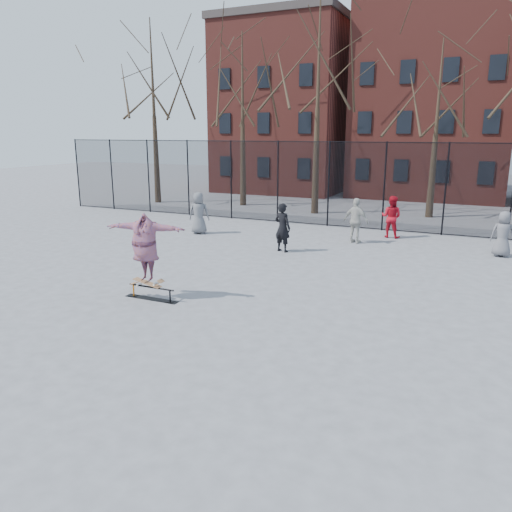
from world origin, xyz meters
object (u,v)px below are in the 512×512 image
at_px(skateboard, 147,284).
at_px(bystander_extra, 503,234).
at_px(bystander_white, 356,221).
at_px(bystander_black, 283,228).
at_px(skate_rail, 152,294).
at_px(bystander_grey, 199,213).
at_px(skater, 145,250).
at_px(bystander_red, 391,217).

relative_size(skateboard, bystander_extra, 0.54).
bearing_deg(bystander_white, bystander_black, 66.01).
xyz_separation_m(bystander_white, bystander_extra, (5.36, -0.03, -0.08)).
relative_size(skate_rail, bystander_white, 0.88).
distance_m(bystander_grey, bystander_extra, 12.18).
bearing_deg(skater, bystander_black, 67.27).
height_order(bystander_red, bystander_extra, bystander_red).
bearing_deg(bystander_grey, skater, 90.75).
bearing_deg(bystander_red, skate_rail, 76.19).
height_order(bystander_grey, bystander_white, bystander_grey).
relative_size(bystander_white, bystander_extra, 1.10).
distance_m(skateboard, bystander_extra, 12.75).
bearing_deg(bystander_white, bystander_grey, 23.40).
distance_m(skate_rail, skateboard, 0.30).
distance_m(skater, bystander_white, 9.91).
bearing_deg(bystander_extra, bystander_red, -21.45).
relative_size(bystander_grey, bystander_red, 1.04).
distance_m(skate_rail, bystander_white, 9.88).
height_order(bystander_white, bystander_extra, bystander_white).
relative_size(skateboard, bystander_grey, 0.48).
xyz_separation_m(bystander_grey, bystander_black, (4.65, -1.63, -0.00)).
bearing_deg(bystander_black, skater, 94.49).
bearing_deg(bystander_grey, skateboard, 90.75).
bearing_deg(skateboard, bystander_black, 79.37).
xyz_separation_m(skateboard, bystander_white, (3.38, 9.30, 0.51)).
bearing_deg(skater, bystander_grey, 100.20).
height_order(skater, bystander_white, skater).
height_order(skate_rail, bystander_red, bystander_red).
bearing_deg(skate_rail, bystander_grey, 113.03).
distance_m(skateboard, skater, 0.96).
height_order(skate_rail, bystander_black, bystander_black).
xyz_separation_m(bystander_black, bystander_red, (3.22, 4.38, -0.03)).
height_order(skate_rail, bystander_white, bystander_white).
height_order(bystander_black, bystander_red, bystander_black).
height_order(skater, bystander_extra, skater).
height_order(skater, bystander_black, skater).
relative_size(skateboard, bystander_black, 0.49).
bearing_deg(bystander_extra, bystander_grey, 5.59).
xyz_separation_m(skater, bystander_red, (4.47, 11.03, -0.47)).
xyz_separation_m(bystander_black, bystander_extra, (7.49, 2.62, -0.09)).
height_order(skate_rail, bystander_extra, bystander_extra).
relative_size(bystander_red, bystander_white, 0.97).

